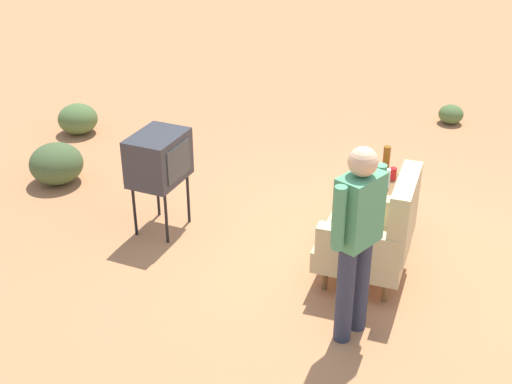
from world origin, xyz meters
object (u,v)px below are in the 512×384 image
Objects in this scene: armchair at (376,233)px; side_table at (384,192)px; tv_on_stand at (159,159)px; soda_can_red at (393,174)px; person_standing at (357,233)px; bottle_short_clear at (387,179)px; bottle_tall_amber at (386,161)px; flower_vase at (365,162)px.

side_table is at bearing -173.11° from armchair.
soda_can_red is at bearing 109.68° from tv_on_stand.
person_standing reaches higher than bottle_short_clear.
bottle_tall_amber is 0.15m from soda_can_red.
armchair is 0.90m from soda_can_red.
armchair reaches higher than bottle_short_clear.
soda_can_red is (-0.13, 0.05, 0.15)m from side_table.
person_standing is 1.47m from bottle_short_clear.
side_table is 2.25× the size of flower_vase.
tv_on_stand is 8.44× the size of soda_can_red.
person_standing is 1.67m from flower_vase.
bottle_short_clear is at bearing 104.61° from tv_on_stand.
flower_vase is at bearing -60.43° from bottle_tall_amber.
tv_on_stand is (0.64, -2.09, 0.27)m from side_table.
soda_can_red is 0.46× the size of flower_vase.
flower_vase is (-0.18, -0.26, 0.05)m from bottle_short_clear.
bottle_tall_amber is at bearing -167.52° from side_table.
side_table is 0.21m from bottle_short_clear.
armchair reaches higher than flower_vase.
bottle_short_clear is at bearing -174.41° from armchair.
soda_can_red is at bearing 49.65° from bottle_tall_amber.
bottle_short_clear is (0.29, 0.07, -0.05)m from bottle_tall_amber.
tv_on_stand reaches higher than bottle_tall_amber.
bottle_tall_amber is 1.50× the size of bottle_short_clear.
side_table is 0.20m from soda_can_red.
armchair is 0.70m from bottle_short_clear.
bottle_tall_amber is (-0.21, -0.05, 0.24)m from side_table.
armchair is 2.20m from tv_on_stand.
armchair is 0.89m from person_standing.
bottle_tall_amber is at bearing -175.40° from person_standing.
person_standing is at bearing 11.40° from flower_vase.
side_table is at bearing -163.09° from bottle_short_clear.
bottle_short_clear is at bearing 16.91° from side_table.
tv_on_stand reaches higher than flower_vase.
tv_on_stand is 2.21m from bottle_tall_amber.
tv_on_stand is at bearing -75.39° from bottle_short_clear.
tv_on_stand is 0.63× the size of person_standing.
tv_on_stand is 2.27m from soda_can_red.
person_standing is at bearing 67.68° from tv_on_stand.
soda_can_red is 0.61× the size of bottle_short_clear.
side_table is 4.90× the size of soda_can_red.
person_standing is 13.44× the size of soda_can_red.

